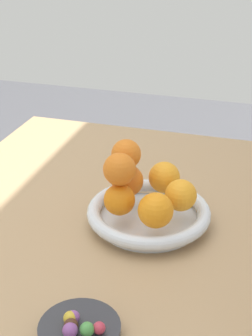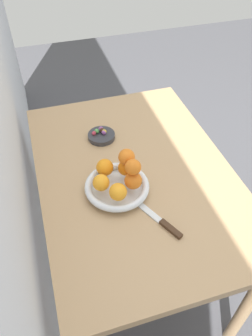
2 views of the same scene
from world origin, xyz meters
name	(u,v)px [view 2 (image 2 of 2)]	position (x,y,z in m)	size (l,w,h in m)	color
ground_plane	(132,264)	(0.00, 0.00, 0.00)	(6.00, 6.00, 0.00)	#4C4C51
dining_table	(135,186)	(0.00, 0.00, 0.65)	(1.10, 0.76, 0.74)	tan
fruit_bowl	(117,187)	(-0.08, 0.10, 0.76)	(0.24, 0.24, 0.04)	silver
candy_dish	(101,136)	(0.24, 0.08, 0.75)	(0.12, 0.12, 0.02)	#333338
orange_0	(118,192)	(-0.15, 0.11, 0.81)	(0.06, 0.06, 0.06)	orange
orange_1	(133,180)	(-0.11, 0.04, 0.81)	(0.06, 0.06, 0.06)	orange
orange_2	(126,168)	(-0.04, 0.05, 0.81)	(0.06, 0.06, 0.06)	orange
orange_3	(105,167)	(-0.02, 0.12, 0.81)	(0.06, 0.06, 0.06)	orange
orange_4	(101,183)	(-0.09, 0.16, 0.81)	(0.06, 0.06, 0.06)	orange
orange_5	(127,157)	(-0.04, 0.05, 0.87)	(0.06, 0.06, 0.06)	orange
orange_6	(133,167)	(-0.10, 0.04, 0.87)	(0.06, 0.06, 0.06)	orange
candy_ball_0	(94,133)	(0.25, 0.11, 0.77)	(0.02, 0.02, 0.02)	#C6384C
candy_ball_1	(101,129)	(0.26, 0.07, 0.77)	(0.02, 0.02, 0.02)	#8C4C99
candy_ball_2	(104,132)	(0.24, 0.07, 0.77)	(0.02, 0.02, 0.02)	#8C4C99
candy_ball_3	(102,130)	(0.25, 0.07, 0.77)	(0.02, 0.02, 0.02)	#472819
candy_ball_4	(104,132)	(0.24, 0.06, 0.77)	(0.02, 0.02, 0.02)	gold
candy_ball_5	(97,131)	(0.25, 0.09, 0.77)	(0.02, 0.02, 0.02)	#4C9947
knife	(157,218)	(-0.25, 0.00, 0.75)	(0.24, 0.13, 0.01)	#3F2819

